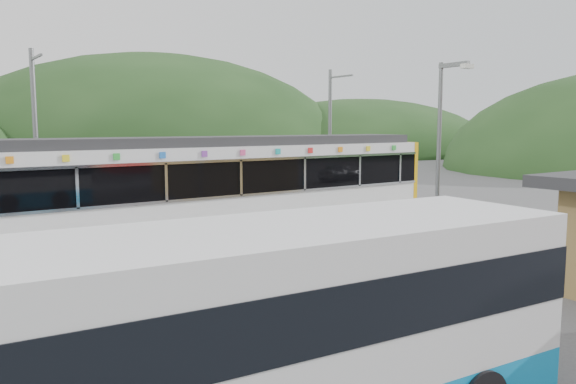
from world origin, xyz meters
TOP-DOWN VIEW (x-y plane):
  - ground at (0.00, 0.00)m, footprint 120.00×120.00m
  - hills at (6.19, 5.29)m, footprint 146.00×149.00m
  - platform at (0.00, 3.30)m, footprint 26.00×3.20m
  - yellow_line at (0.00, 2.00)m, footprint 26.00×0.10m
  - train at (-1.09, 6.00)m, footprint 20.44×3.01m
  - catenary_mast_west at (-7.00, 8.56)m, footprint 0.18×1.80m
  - catenary_mast_east at (7.00, 8.56)m, footprint 0.18×1.80m
  - bus at (-8.38, -7.91)m, footprint 10.88×3.32m
  - lamp_post at (1.45, -3.33)m, footprint 0.36×1.05m

SIDE VIEW (x-z plane):
  - ground at x=0.00m, z-range 0.00..0.00m
  - hills at x=6.19m, z-range -13.00..13.00m
  - platform at x=0.00m, z-range 0.00..0.30m
  - yellow_line at x=0.00m, z-range 0.30..0.31m
  - bus at x=-8.38m, z-range -0.05..2.87m
  - train at x=-1.09m, z-range 0.19..3.93m
  - lamp_post at x=1.45m, z-range 0.58..6.53m
  - catenary_mast_west at x=-7.00m, z-range 0.15..7.15m
  - catenary_mast_east at x=7.00m, z-range 0.15..7.15m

